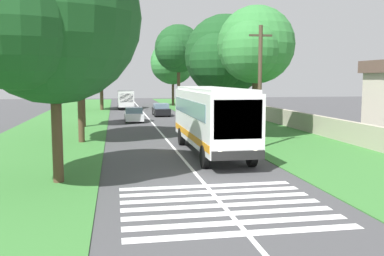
{
  "coord_description": "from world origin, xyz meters",
  "views": [
    {
      "loc": [
        -16.13,
        3.5,
        4.22
      ],
      "look_at": [
        6.67,
        -0.54,
        1.6
      ],
      "focal_mm": 40.75,
      "sensor_mm": 36.0,
      "label": 1
    }
  ],
  "objects_px": {
    "roadside_tree_left_2": "(78,43)",
    "trailing_minibus_0": "(126,98)",
    "roadside_tree_left_0": "(99,64)",
    "roadside_tree_left_1": "(48,21)",
    "roadside_tree_right_2": "(254,47)",
    "utility_pole": "(260,85)",
    "roadside_tree_right_1": "(223,58)",
    "trailing_car_0": "(134,115)",
    "roadside_tree_right_3": "(177,50)",
    "roadside_tree_left_3": "(76,19)",
    "coach_bus": "(211,116)",
    "roadside_tree_right_0": "(171,64)",
    "trailing_car_1": "(161,110)"
  },
  "relations": [
    {
      "from": "roadside_tree_left_0",
      "to": "roadside_tree_right_0",
      "type": "xyz_separation_m",
      "value": [
        7.96,
        -10.73,
        0.41
      ]
    },
    {
      "from": "roadside_tree_right_1",
      "to": "roadside_tree_right_2",
      "type": "xyz_separation_m",
      "value": [
        -6.61,
        -0.53,
        0.41
      ]
    },
    {
      "from": "roadside_tree_left_1",
      "to": "utility_pole",
      "type": "relative_size",
      "value": 1.37
    },
    {
      "from": "trailing_car_1",
      "to": "roadside_tree_right_3",
      "type": "xyz_separation_m",
      "value": [
        10.1,
        -3.34,
        7.51
      ]
    },
    {
      "from": "roadside_tree_left_2",
      "to": "utility_pole",
      "type": "xyz_separation_m",
      "value": [
        -13.9,
        -11.6,
        -3.43
      ]
    },
    {
      "from": "trailing_minibus_0",
      "to": "roadside_tree_right_2",
      "type": "height_order",
      "value": "roadside_tree_right_2"
    },
    {
      "from": "roadside_tree_left_0",
      "to": "roadside_tree_right_1",
      "type": "bearing_deg",
      "value": -155.34
    },
    {
      "from": "coach_bus",
      "to": "roadside_tree_left_2",
      "type": "bearing_deg",
      "value": 28.69
    },
    {
      "from": "roadside_tree_left_0",
      "to": "utility_pole",
      "type": "relative_size",
      "value": 1.25
    },
    {
      "from": "trailing_minibus_0",
      "to": "utility_pole",
      "type": "relative_size",
      "value": 0.82
    },
    {
      "from": "coach_bus",
      "to": "trailing_car_1",
      "type": "height_order",
      "value": "coach_bus"
    },
    {
      "from": "roadside_tree_left_2",
      "to": "roadside_tree_right_1",
      "type": "bearing_deg",
      "value": -103.55
    },
    {
      "from": "roadside_tree_left_1",
      "to": "utility_pole",
      "type": "bearing_deg",
      "value": -57.62
    },
    {
      "from": "trailing_minibus_0",
      "to": "roadside_tree_right_0",
      "type": "bearing_deg",
      "value": -48.65
    },
    {
      "from": "coach_bus",
      "to": "roadside_tree_right_3",
      "type": "distance_m",
      "value": 36.63
    },
    {
      "from": "roadside_tree_right_3",
      "to": "coach_bus",
      "type": "bearing_deg",
      "value": 174.87
    },
    {
      "from": "roadside_tree_left_2",
      "to": "coach_bus",
      "type": "bearing_deg",
      "value": -151.31
    },
    {
      "from": "trailing_car_1",
      "to": "roadside_tree_right_2",
      "type": "relative_size",
      "value": 0.46
    },
    {
      "from": "roadside_tree_left_3",
      "to": "roadside_tree_right_0",
      "type": "bearing_deg",
      "value": -16.22
    },
    {
      "from": "trailing_minibus_0",
      "to": "roadside_tree_left_0",
      "type": "height_order",
      "value": "roadside_tree_left_0"
    },
    {
      "from": "trailing_car_0",
      "to": "roadside_tree_right_1",
      "type": "bearing_deg",
      "value": -134.85
    },
    {
      "from": "trailing_car_0",
      "to": "roadside_tree_left_1",
      "type": "distance_m",
      "value": 26.27
    },
    {
      "from": "trailing_car_1",
      "to": "roadside_tree_right_1",
      "type": "xyz_separation_m",
      "value": [
        -13.6,
        -3.87,
        5.34
      ]
    },
    {
      "from": "trailing_car_1",
      "to": "roadside_tree_right_3",
      "type": "distance_m",
      "value": 13.03
    },
    {
      "from": "trailing_car_0",
      "to": "roadside_tree_left_3",
      "type": "xyz_separation_m",
      "value": [
        -13.68,
        4.23,
        7.39
      ]
    },
    {
      "from": "coach_bus",
      "to": "roadside_tree_left_1",
      "type": "height_order",
      "value": "roadside_tree_left_1"
    },
    {
      "from": "roadside_tree_right_1",
      "to": "roadside_tree_left_3",
      "type": "bearing_deg",
      "value": 119.45
    },
    {
      "from": "roadside_tree_left_1",
      "to": "roadside_tree_right_0",
      "type": "height_order",
      "value": "roadside_tree_right_0"
    },
    {
      "from": "roadside_tree_left_0",
      "to": "utility_pole",
      "type": "distance_m",
      "value": 36.61
    },
    {
      "from": "coach_bus",
      "to": "roadside_tree_left_1",
      "type": "xyz_separation_m",
      "value": [
        -5.76,
        7.83,
        4.32
      ]
    },
    {
      "from": "trailing_car_1",
      "to": "trailing_minibus_0",
      "type": "distance_m",
      "value": 12.54
    },
    {
      "from": "trailing_car_0",
      "to": "roadside_tree_right_3",
      "type": "distance_m",
      "value": 19.33
    },
    {
      "from": "roadside_tree_left_0",
      "to": "roadside_tree_right_2",
      "type": "bearing_deg",
      "value": -159.33
    },
    {
      "from": "roadside_tree_left_2",
      "to": "utility_pole",
      "type": "relative_size",
      "value": 1.33
    },
    {
      "from": "coach_bus",
      "to": "roadside_tree_right_0",
      "type": "xyz_separation_m",
      "value": [
        44.24,
        -3.47,
        4.42
      ]
    },
    {
      "from": "roadside_tree_right_1",
      "to": "utility_pole",
      "type": "distance_m",
      "value": 11.21
    },
    {
      "from": "roadside_tree_left_2",
      "to": "trailing_minibus_0",
      "type": "bearing_deg",
      "value": -11.24
    },
    {
      "from": "roadside_tree_left_0",
      "to": "roadside_tree_left_1",
      "type": "distance_m",
      "value": 42.04
    },
    {
      "from": "roadside_tree_left_0",
      "to": "roadside_tree_right_1",
      "type": "xyz_separation_m",
      "value": [
        -24.0,
        -11.02,
        -0.15
      ]
    },
    {
      "from": "coach_bus",
      "to": "roadside_tree_left_1",
      "type": "distance_m",
      "value": 10.64
    },
    {
      "from": "roadside_tree_left_0",
      "to": "roadside_tree_left_2",
      "type": "relative_size",
      "value": 0.94
    },
    {
      "from": "roadside_tree_left_2",
      "to": "roadside_tree_left_3",
      "type": "distance_m",
      "value": 9.44
    },
    {
      "from": "trailing_car_0",
      "to": "roadside_tree_right_3",
      "type": "height_order",
      "value": "roadside_tree_right_3"
    },
    {
      "from": "roadside_tree_right_1",
      "to": "roadside_tree_right_3",
      "type": "distance_m",
      "value": 23.81
    },
    {
      "from": "trailing_car_1",
      "to": "roadside_tree_left_1",
      "type": "distance_m",
      "value": 33.08
    },
    {
      "from": "coach_bus",
      "to": "roadside_tree_left_2",
      "type": "xyz_separation_m",
      "value": [
        15.19,
        8.31,
        5.14
      ]
    },
    {
      "from": "trailing_car_0",
      "to": "roadside_tree_left_3",
      "type": "height_order",
      "value": "roadside_tree_left_3"
    },
    {
      "from": "trailing_minibus_0",
      "to": "roadside_tree_right_0",
      "type": "relative_size",
      "value": 0.59
    },
    {
      "from": "trailing_car_1",
      "to": "roadside_tree_left_0",
      "type": "relative_size",
      "value": 0.47
    },
    {
      "from": "trailing_car_1",
      "to": "roadside_tree_right_0",
      "type": "relative_size",
      "value": 0.42
    }
  ]
}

